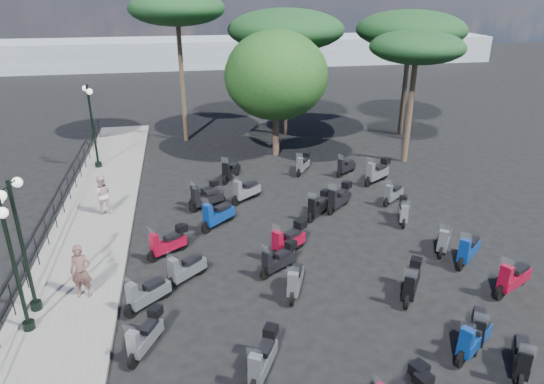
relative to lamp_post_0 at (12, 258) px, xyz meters
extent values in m
plane|color=black|center=(7.25, 2.70, -2.38)|extent=(120.00, 120.00, 0.00)
cube|color=slate|center=(0.75, 5.70, -2.31)|extent=(3.00, 30.00, 0.15)
cylinder|color=black|center=(-0.55, 0.71, -1.68)|extent=(0.04, 0.04, 1.10)
cylinder|color=black|center=(-0.55, 2.08, -1.68)|extent=(0.04, 0.04, 1.10)
cylinder|color=black|center=(-0.55, 3.45, -1.68)|extent=(0.04, 0.04, 1.10)
cylinder|color=black|center=(-0.55, 4.81, -1.68)|extent=(0.04, 0.04, 1.10)
cylinder|color=black|center=(-0.55, 6.18, -1.68)|extent=(0.04, 0.04, 1.10)
cylinder|color=black|center=(-0.55, 7.55, -1.68)|extent=(0.04, 0.04, 1.10)
cylinder|color=black|center=(-0.55, 8.92, -1.68)|extent=(0.04, 0.04, 1.10)
cylinder|color=black|center=(-0.55, 10.29, -1.68)|extent=(0.04, 0.04, 1.10)
cylinder|color=black|center=(-0.55, 11.66, -1.68)|extent=(0.04, 0.04, 1.10)
cylinder|color=black|center=(-0.55, 13.03, -1.68)|extent=(0.04, 0.04, 1.10)
cylinder|color=black|center=(-0.55, 14.39, -1.68)|extent=(0.04, 0.04, 1.10)
cylinder|color=black|center=(-0.55, 15.76, -1.68)|extent=(0.04, 0.04, 1.10)
cylinder|color=black|center=(-0.55, 17.13, -1.68)|extent=(0.04, 0.04, 1.10)
cylinder|color=black|center=(-0.55, 18.50, -1.68)|extent=(0.04, 0.04, 1.10)
cube|color=black|center=(-0.55, 5.50, -1.15)|extent=(0.04, 26.00, 0.04)
cube|color=black|center=(-0.55, 5.50, -1.68)|extent=(0.04, 26.00, 0.04)
cylinder|color=black|center=(0.00, 0.00, -2.12)|extent=(0.31, 0.31, 0.24)
cylinder|color=black|center=(0.00, 0.00, -0.28)|extent=(0.11, 0.11, 3.92)
sphere|color=white|center=(0.17, -0.41, 1.44)|extent=(0.27, 0.27, 0.27)
cylinder|color=black|center=(-0.03, 0.90, -2.11)|extent=(0.32, 0.32, 0.24)
cylinder|color=black|center=(-0.03, 0.90, -0.23)|extent=(0.11, 0.11, 4.01)
cylinder|color=black|center=(-0.03, 0.90, 1.63)|extent=(0.18, 0.90, 0.04)
sphere|color=white|center=(0.04, 1.35, 1.53)|extent=(0.28, 0.28, 0.28)
sphere|color=white|center=(-0.10, 0.46, 1.53)|extent=(0.28, 0.28, 0.28)
cylinder|color=black|center=(0.09, 12.98, -2.11)|extent=(0.34, 0.34, 0.25)
cylinder|color=black|center=(0.09, 12.98, -0.13)|extent=(0.12, 0.12, 4.21)
cylinder|color=black|center=(0.09, 12.98, 1.82)|extent=(0.37, 0.90, 0.04)
sphere|color=white|center=(-0.08, 13.43, 1.71)|extent=(0.29, 0.29, 0.29)
sphere|color=white|center=(0.25, 12.54, 1.71)|extent=(0.29, 0.29, 0.29)
imported|color=brown|center=(1.24, 1.33, -1.39)|extent=(0.67, 0.49, 1.69)
imported|color=beige|center=(1.07, 7.22, -1.42)|extent=(0.85, 0.70, 1.63)
cylinder|color=black|center=(2.89, -1.85, -2.15)|extent=(0.30, 0.45, 0.46)
cylinder|color=black|center=(3.42, -0.82, -2.15)|extent=(0.30, 0.45, 0.46)
cube|color=gray|center=(3.18, -1.29, -1.98)|extent=(0.87, 1.26, 0.33)
cube|color=black|center=(3.25, -1.15, -1.71)|extent=(0.52, 0.64, 0.13)
cube|color=gray|center=(2.92, -1.78, -1.71)|extent=(0.35, 0.32, 0.67)
plane|color=white|center=(2.90, -1.83, -1.28)|extent=(0.36, 0.24, 0.36)
cube|color=black|center=(3.43, -0.81, -1.54)|extent=(0.42, 0.43, 0.25)
cylinder|color=black|center=(2.69, 0.18, -2.14)|extent=(0.44, 0.40, 0.49)
cylinder|color=black|center=(3.62, 0.99, -2.14)|extent=(0.44, 0.40, 0.49)
cube|color=#565B60|center=(3.19, 0.62, -1.96)|extent=(1.23, 1.13, 0.35)
cube|color=black|center=(3.32, 0.73, -1.67)|extent=(0.66, 0.63, 0.14)
cube|color=#565B60|center=(2.75, 0.24, -1.67)|extent=(0.37, 0.38, 0.71)
plane|color=white|center=(2.70, 0.20, -1.21)|extent=(0.31, 0.35, 0.38)
cylinder|color=black|center=(3.19, 3.15, -2.15)|extent=(0.45, 0.35, 0.47)
cylinder|color=black|center=(4.17, 3.82, -2.15)|extent=(0.45, 0.35, 0.47)
cube|color=maroon|center=(3.72, 3.51, -1.97)|extent=(1.25, 1.00, 0.34)
cube|color=black|center=(3.86, 3.61, -1.69)|extent=(0.66, 0.58, 0.14)
cube|color=maroon|center=(3.25, 3.20, -1.69)|extent=(0.35, 0.37, 0.69)
plane|color=white|center=(3.20, 3.16, -1.25)|extent=(0.28, 0.35, 0.37)
cube|color=black|center=(4.19, 3.83, -1.51)|extent=(0.46, 0.45, 0.26)
cylinder|color=black|center=(4.73, 6.87, -2.14)|extent=(0.49, 0.32, 0.49)
cylinder|color=black|center=(5.83, 7.43, -2.14)|extent=(0.49, 0.32, 0.49)
cube|color=black|center=(5.32, 7.17, -1.95)|extent=(1.35, 0.92, 0.35)
cube|color=black|center=(5.48, 7.25, -1.66)|extent=(0.69, 0.55, 0.14)
cube|color=black|center=(4.80, 6.91, -1.66)|extent=(0.34, 0.38, 0.72)
plane|color=white|center=(4.75, 6.88, -1.20)|extent=(0.25, 0.38, 0.38)
cylinder|color=black|center=(4.70, 7.47, -2.17)|extent=(0.42, 0.29, 0.43)
cylinder|color=black|center=(5.63, 8.02, -2.17)|extent=(0.42, 0.29, 0.43)
cube|color=black|center=(5.20, 7.77, -2.01)|extent=(1.16, 0.85, 0.30)
cube|color=black|center=(5.34, 7.84, -1.76)|extent=(0.60, 0.50, 0.13)
cube|color=black|center=(4.76, 7.51, -1.76)|extent=(0.31, 0.33, 0.63)
plane|color=white|center=(4.72, 7.48, -1.35)|extent=(0.23, 0.33, 0.33)
cube|color=black|center=(5.64, 8.03, -1.60)|extent=(0.41, 0.40, 0.23)
cylinder|color=black|center=(6.26, -2.19, -2.15)|extent=(0.31, 0.47, 0.48)
cube|color=#565B60|center=(6.00, -2.67, -1.97)|extent=(0.91, 1.30, 0.34)
cube|color=black|center=(6.08, -2.53, -1.69)|extent=(0.55, 0.67, 0.14)
cube|color=#565B60|center=(5.73, -3.17, -1.69)|extent=(0.37, 0.33, 0.70)
plane|color=white|center=(5.70, -3.22, -1.24)|extent=(0.37, 0.25, 0.37)
cube|color=black|center=(6.27, -2.18, -1.51)|extent=(0.44, 0.45, 0.26)
cylinder|color=black|center=(7.30, -0.09, -2.14)|extent=(0.27, 0.48, 0.48)
cylinder|color=black|center=(7.75, 1.02, -2.14)|extent=(0.27, 0.48, 0.48)
cube|color=gray|center=(7.54, 0.51, -1.97)|extent=(0.80, 1.33, 0.34)
cube|color=black|center=(7.61, 0.67, -1.69)|extent=(0.50, 0.67, 0.14)
cube|color=gray|center=(7.33, -0.01, -1.69)|extent=(0.36, 0.31, 0.70)
plane|color=white|center=(7.31, -0.07, -1.24)|extent=(0.38, 0.21, 0.37)
cylinder|color=black|center=(7.29, 2.38, -2.12)|extent=(0.48, 0.41, 0.52)
cylinder|color=black|center=(8.32, 3.18, -2.12)|extent=(0.48, 0.41, 0.52)
cube|color=maroon|center=(7.85, 2.81, -1.93)|extent=(1.34, 1.16, 0.37)
cube|color=black|center=(7.99, 2.93, -1.62)|extent=(0.72, 0.66, 0.15)
cube|color=maroon|center=(7.36, 2.43, -1.62)|extent=(0.39, 0.40, 0.76)
plane|color=white|center=(7.31, 2.39, -1.13)|extent=(0.32, 0.38, 0.40)
cube|color=black|center=(8.34, 3.19, -1.43)|extent=(0.51, 0.50, 0.28)
cylinder|color=black|center=(5.12, 4.95, -2.12)|extent=(0.46, 0.43, 0.53)
cylinder|color=black|center=(6.09, 5.83, -2.12)|extent=(0.46, 0.43, 0.53)
cube|color=navy|center=(5.64, 5.43, -1.92)|extent=(1.30, 1.23, 0.37)
cube|color=black|center=(5.78, 5.55, -1.62)|extent=(0.71, 0.69, 0.15)
cube|color=navy|center=(5.18, 5.01, -1.62)|extent=(0.40, 0.41, 0.77)
plane|color=white|center=(5.13, 4.96, -1.12)|extent=(0.34, 0.37, 0.41)
cylinder|color=black|center=(6.30, 9.72, -2.14)|extent=(0.35, 0.47, 0.49)
cylinder|color=black|center=(6.96, 10.76, -2.14)|extent=(0.35, 0.47, 0.49)
cube|color=black|center=(6.66, 10.28, -1.95)|extent=(1.01, 1.32, 0.35)
cube|color=black|center=(6.75, 10.43, -1.66)|extent=(0.59, 0.69, 0.14)
cube|color=black|center=(6.35, 9.79, -1.66)|extent=(0.38, 0.36, 0.72)
plane|color=white|center=(6.31, 9.74, -1.20)|extent=(0.37, 0.28, 0.38)
cube|color=black|center=(8.86, -4.31, -1.64)|extent=(0.71, 0.56, 0.15)
cube|color=black|center=(9.25, -4.13, -1.45)|extent=(0.47, 0.46, 0.28)
cube|color=black|center=(9.20, -4.42, -1.47)|extent=(0.45, 0.43, 0.27)
cylinder|color=black|center=(10.57, -0.87, -2.14)|extent=(0.35, 0.45, 0.48)
cylinder|color=black|center=(11.25, 0.13, -2.14)|extent=(0.35, 0.45, 0.48)
cube|color=black|center=(10.94, -0.33, -1.96)|extent=(1.01, 1.27, 0.34)
cube|color=black|center=(11.04, -0.19, -1.68)|extent=(0.59, 0.67, 0.14)
cube|color=black|center=(10.62, -0.80, -1.68)|extent=(0.37, 0.35, 0.70)
plane|color=white|center=(10.59, -0.85, -1.23)|extent=(0.36, 0.28, 0.37)
cube|color=black|center=(11.26, 0.15, -1.50)|extent=(0.46, 0.46, 0.26)
cylinder|color=black|center=(6.77, 1.41, -2.16)|extent=(0.43, 0.32, 0.45)
cylinder|color=black|center=(7.72, 2.03, -2.16)|extent=(0.43, 0.32, 0.45)
cube|color=black|center=(7.28, 1.75, -1.99)|extent=(1.20, 0.93, 0.32)
cube|color=black|center=(7.42, 1.83, -1.72)|extent=(0.63, 0.54, 0.13)
cube|color=black|center=(6.83, 1.45, -1.72)|extent=(0.33, 0.35, 0.66)
plane|color=white|center=(6.79, 1.42, -1.30)|extent=(0.26, 0.34, 0.35)
cube|color=black|center=(7.74, 2.04, -1.55)|extent=(0.43, 0.43, 0.25)
cylinder|color=black|center=(10.26, 5.62, -2.14)|extent=(0.43, 0.42, 0.50)
cylinder|color=black|center=(11.17, 6.47, -2.14)|extent=(0.43, 0.42, 0.50)
cube|color=black|center=(10.75, 6.08, -1.95)|extent=(1.22, 1.18, 0.35)
cube|color=black|center=(10.88, 6.20, -1.66)|extent=(0.67, 0.65, 0.14)
cube|color=black|center=(10.32, 5.68, -1.66)|extent=(0.38, 0.38, 0.72)
plane|color=white|center=(10.28, 5.64, -1.19)|extent=(0.33, 0.34, 0.38)
cube|color=black|center=(11.18, 6.49, -1.47)|extent=(0.48, 0.48, 0.27)
cylinder|color=black|center=(6.52, 7.21, -2.13)|extent=(0.46, 0.40, 0.51)
cylinder|color=black|center=(7.51, 8.01, -2.13)|extent=(0.46, 0.40, 0.51)
cube|color=#B5B6C0|center=(7.06, 7.64, -1.94)|extent=(1.30, 1.14, 0.36)
cube|color=black|center=(7.20, 7.76, -1.64)|extent=(0.69, 0.65, 0.15)
cube|color=#B5B6C0|center=(6.59, 7.26, -1.64)|extent=(0.38, 0.39, 0.74)
plane|color=white|center=(6.54, 7.22, -1.17)|extent=(0.32, 0.37, 0.39)
cylinder|color=black|center=(11.82, -4.24, -2.15)|extent=(0.34, 0.44, 0.47)
cylinder|color=black|center=(12.48, -3.27, -2.15)|extent=(0.34, 0.44, 0.47)
cube|color=black|center=(12.18, -3.71, -1.97)|extent=(0.99, 1.23, 0.33)
cube|color=black|center=(12.27, -3.58, -1.70)|extent=(0.57, 0.65, 0.14)
cube|color=black|center=(11.87, -4.17, -1.70)|extent=(0.36, 0.34, 0.68)
plane|color=white|center=(11.83, -4.22, -1.26)|extent=(0.35, 0.27, 0.36)
cylinder|color=black|center=(10.87, -3.32, -2.14)|extent=(0.47, 0.37, 0.50)
cylinder|color=black|center=(11.89, -2.61, -2.14)|extent=(0.47, 0.37, 0.50)
cube|color=navy|center=(11.42, -2.93, -1.95)|extent=(1.31, 1.06, 0.35)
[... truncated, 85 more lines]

